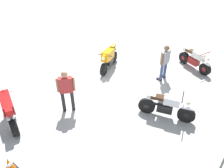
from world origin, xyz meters
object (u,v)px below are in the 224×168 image
(motorcycle_silver_cruiser, at_px, (166,106))
(motorcycle_red_sportbike, at_px, (9,109))
(motorcycle_orange_sportbike, at_px, (109,58))
(person_in_red_shirt, at_px, (66,89))
(motorcycle_cream_vintage, at_px, (195,60))
(traffic_cone, at_px, (9,165))
(person_in_gray_shirt, at_px, (165,60))

(motorcycle_silver_cruiser, relative_size, motorcycle_red_sportbike, 1.08)
(motorcycle_orange_sportbike, distance_m, motorcycle_red_sportbike, 5.16)
(person_in_red_shirt, bearing_deg, motorcycle_silver_cruiser, -105.53)
(motorcycle_cream_vintage, distance_m, person_in_red_shirt, 6.60)
(motorcycle_silver_cruiser, xyz_separation_m, motorcycle_orange_sportbike, (-1.46, -3.88, 0.07))
(motorcycle_orange_sportbike, relative_size, traffic_cone, 3.61)
(motorcycle_red_sportbike, height_order, motorcycle_cream_vintage, motorcycle_red_sportbike)
(motorcycle_red_sportbike, bearing_deg, person_in_red_shirt, -102.04)
(person_in_gray_shirt, relative_size, person_in_red_shirt, 0.97)
(motorcycle_red_sportbike, distance_m, traffic_cone, 2.18)
(motorcycle_silver_cruiser, height_order, motorcycle_red_sportbike, motorcycle_red_sportbike)
(motorcycle_silver_cruiser, xyz_separation_m, person_in_red_shirt, (1.96, -3.10, 0.50))
(motorcycle_silver_cruiser, relative_size, person_in_red_shirt, 1.14)
(motorcycle_red_sportbike, relative_size, traffic_cone, 3.55)
(person_in_gray_shirt, distance_m, traffic_cone, 7.24)
(motorcycle_silver_cruiser, height_order, person_in_gray_shirt, person_in_gray_shirt)
(motorcycle_silver_cruiser, relative_size, traffic_cone, 3.83)
(motorcycle_orange_sportbike, relative_size, person_in_gray_shirt, 1.12)
(motorcycle_silver_cruiser, relative_size, motorcycle_orange_sportbike, 1.06)
(person_in_gray_shirt, bearing_deg, traffic_cone, 83.32)
(motorcycle_cream_vintage, distance_m, person_in_gray_shirt, 2.05)
(motorcycle_silver_cruiser, distance_m, traffic_cone, 5.45)
(motorcycle_silver_cruiser, height_order, motorcycle_orange_sportbike, motorcycle_orange_sportbike)
(motorcycle_cream_vintage, distance_m, traffic_cone, 9.15)
(motorcycle_silver_cruiser, xyz_separation_m, person_in_gray_shirt, (-2.25, -1.30, 0.46))
(motorcycle_red_sportbike, xyz_separation_m, person_in_gray_shirt, (-5.94, 2.97, 0.39))
(motorcycle_red_sportbike, bearing_deg, motorcycle_orange_sportbike, -72.21)
(motorcycle_orange_sportbike, xyz_separation_m, motorcycle_red_sportbike, (5.14, -0.39, 0.00))
(motorcycle_cream_vintage, height_order, person_in_gray_shirt, person_in_gray_shirt)
(motorcycle_silver_cruiser, bearing_deg, traffic_cone, -134.65)
(motorcycle_orange_sportbike, xyz_separation_m, traffic_cone, (6.31, 1.42, -0.33))
(motorcycle_red_sportbike, relative_size, person_in_gray_shirt, 1.10)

